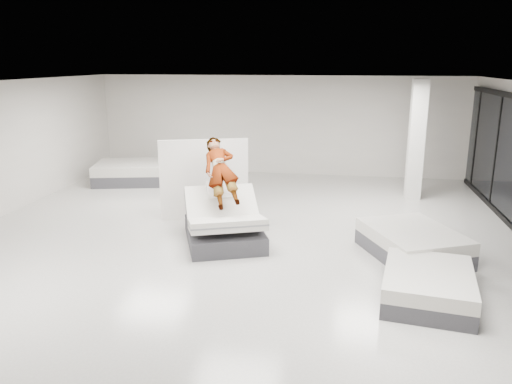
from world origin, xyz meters
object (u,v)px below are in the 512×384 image
at_px(hero_bed, 224,225).
at_px(divider_panel, 204,179).
at_px(remote, 234,195).
at_px(flat_bed_left_far, 134,172).
at_px(column, 416,140).
at_px(flat_bed_right_near, 428,286).
at_px(person, 221,181).
at_px(flat_bed_right_far, 412,243).

distance_m(hero_bed, divider_panel, 1.86).
relative_size(remote, flat_bed_left_far, 0.05).
bearing_deg(hero_bed, column, 44.48).
xyz_separation_m(divider_panel, flat_bed_right_near, (4.58, -3.56, -0.70)).
bearing_deg(flat_bed_left_far, hero_bed, -49.76).
bearing_deg(remote, divider_panel, 103.56).
distance_m(remote, divider_panel, 1.84).
height_order(person, divider_panel, person).
bearing_deg(person, hero_bed, -90.00).
bearing_deg(flat_bed_right_near, hero_bed, 151.90).
relative_size(person, flat_bed_right_near, 0.93).
bearing_deg(divider_panel, hero_bed, -81.63).
distance_m(person, divider_panel, 1.48).
relative_size(flat_bed_left_far, column, 0.80).
distance_m(hero_bed, flat_bed_right_far, 3.75).
xyz_separation_m(remote, flat_bed_right_near, (3.53, -2.05, -0.76)).
distance_m(hero_bed, flat_bed_left_far, 6.15).
bearing_deg(hero_bed, divider_panel, 118.12).
bearing_deg(flat_bed_right_far, column, 82.86).
relative_size(hero_bed, remote, 16.93).
xyz_separation_m(divider_panel, flat_bed_left_far, (-3.14, 3.14, -0.64)).
distance_m(divider_panel, column, 5.81).
bearing_deg(flat_bed_right_far, flat_bed_left_far, 147.91).
bearing_deg(flat_bed_right_near, column, 85.03).
xyz_separation_m(flat_bed_right_near, flat_bed_left_far, (-7.72, 6.70, 0.06)).
distance_m(hero_bed, column, 6.14).
xyz_separation_m(person, column, (4.40, 3.92, 0.36)).
bearing_deg(flat_bed_right_far, remote, 176.97).
height_order(remote, flat_bed_right_near, remote).
relative_size(person, flat_bed_left_far, 0.70).
xyz_separation_m(hero_bed, flat_bed_right_near, (3.75, -2.00, -0.13)).
relative_size(flat_bed_right_far, flat_bed_right_near, 1.22).
height_order(divider_panel, flat_bed_right_near, divider_panel).
relative_size(remote, flat_bed_right_near, 0.07).
bearing_deg(flat_bed_left_far, remote, -47.97).
relative_size(hero_bed, flat_bed_left_far, 0.92).
bearing_deg(column, flat_bed_right_far, -97.14).
height_order(flat_bed_right_far, column, column).
height_order(person, remote, person).
height_order(divider_panel, flat_bed_left_far, divider_panel).
height_order(hero_bed, divider_panel, divider_panel).
xyz_separation_m(person, flat_bed_left_far, (-3.86, 4.41, -0.93)).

